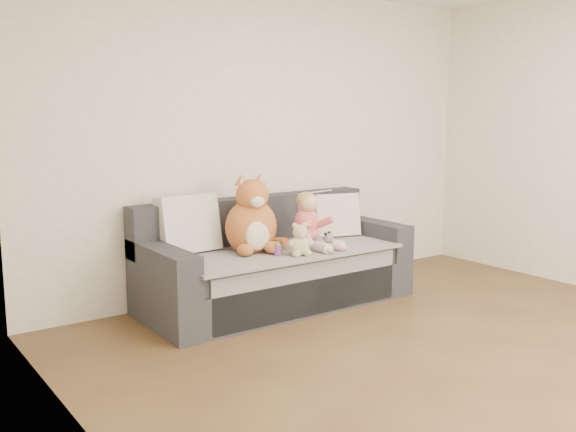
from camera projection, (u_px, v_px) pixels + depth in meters
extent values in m
plane|color=brown|center=(512.00, 378.00, 3.77)|extent=(5.00, 5.00, 0.00)
plane|color=beige|center=(273.00, 141.00, 5.57)|extent=(4.50, 0.00, 4.50)
plane|color=beige|center=(144.00, 183.00, 2.27)|extent=(0.00, 5.00, 5.00)
cube|color=#2C2D32|center=(277.00, 286.00, 5.21)|extent=(2.20, 0.90, 0.30)
cube|color=#2C2D32|center=(279.00, 260.00, 5.15)|extent=(1.90, 0.80, 0.15)
cube|color=#2C2D32|center=(254.00, 220.00, 5.41)|extent=(2.20, 0.20, 0.40)
cube|color=#2C2D32|center=(162.00, 268.00, 4.58)|extent=(0.20, 0.90, 0.30)
cube|color=#2C2D32|center=(369.00, 237.00, 5.73)|extent=(0.20, 0.90, 0.30)
cube|color=gray|center=(281.00, 250.00, 5.12)|extent=(1.85, 0.88, 0.02)
cube|color=gray|center=(310.00, 290.00, 4.84)|extent=(1.70, 0.02, 0.41)
cube|color=silver|center=(188.00, 224.00, 4.95)|extent=(0.50, 0.25, 0.46)
cube|color=silver|center=(314.00, 213.00, 5.70)|extent=(0.44, 0.25, 0.39)
cube|color=silver|center=(336.00, 215.00, 5.61)|extent=(0.44, 0.28, 0.38)
ellipsoid|color=#D84C64|center=(307.00, 236.00, 5.18)|extent=(0.21, 0.18, 0.18)
ellipsoid|color=#D84C64|center=(306.00, 221.00, 5.17)|extent=(0.20, 0.17, 0.22)
ellipsoid|color=#DBAA8C|center=(308.00, 203.00, 5.13)|extent=(0.15, 0.15, 0.15)
ellipsoid|color=tan|center=(306.00, 199.00, 5.14)|extent=(0.16, 0.16, 0.12)
cylinder|color=#D84C64|center=(303.00, 227.00, 5.05)|extent=(0.10, 0.22, 0.14)
cylinder|color=#D84C64|center=(322.00, 224.00, 5.19)|extent=(0.14, 0.21, 0.14)
ellipsoid|color=#DBAA8C|center=(308.00, 237.00, 4.98)|extent=(0.05, 0.05, 0.05)
ellipsoid|color=#DBAA8C|center=(331.00, 233.00, 5.16)|extent=(0.05, 0.05, 0.05)
cylinder|color=#E5B2C6|center=(318.00, 247.00, 5.01)|extent=(0.09, 0.27, 0.09)
cylinder|color=#E5B2C6|center=(329.00, 244.00, 5.10)|extent=(0.15, 0.28, 0.09)
ellipsoid|color=#DBAA8C|center=(329.00, 250.00, 4.91)|extent=(0.06, 0.09, 0.04)
ellipsoid|color=#DBAA8C|center=(343.00, 247.00, 5.01)|extent=(0.06, 0.09, 0.04)
ellipsoid|color=#B25527|center=(251.00, 227.00, 5.00)|extent=(0.42, 0.36, 0.44)
ellipsoid|color=beige|center=(258.00, 235.00, 4.88)|extent=(0.22, 0.10, 0.24)
ellipsoid|color=#B25527|center=(252.00, 195.00, 4.93)|extent=(0.25, 0.25, 0.25)
ellipsoid|color=beige|center=(257.00, 202.00, 4.83)|extent=(0.12, 0.08, 0.09)
cone|color=#B25527|center=(241.00, 180.00, 4.92)|extent=(0.12, 0.12, 0.09)
cone|color=pink|center=(241.00, 181.00, 4.90)|extent=(0.07, 0.07, 0.06)
cone|color=#B25527|center=(259.00, 179.00, 4.98)|extent=(0.12, 0.12, 0.09)
cone|color=pink|center=(260.00, 180.00, 4.97)|extent=(0.07, 0.07, 0.06)
ellipsoid|color=#B25527|center=(245.00, 250.00, 4.83)|extent=(0.12, 0.15, 0.10)
ellipsoid|color=#B25527|center=(272.00, 247.00, 4.92)|extent=(0.12, 0.15, 0.10)
cylinder|color=#B25527|center=(272.00, 242.00, 5.15)|extent=(0.16, 0.29, 0.10)
ellipsoid|color=#C6B189|center=(300.00, 246.00, 4.86)|extent=(0.16, 0.14, 0.16)
ellipsoid|color=#C6B189|center=(300.00, 232.00, 4.84)|extent=(0.11, 0.11, 0.11)
ellipsoid|color=#C6B189|center=(295.00, 226.00, 4.82)|extent=(0.04, 0.04, 0.04)
ellipsoid|color=#C6B189|center=(305.00, 225.00, 4.85)|extent=(0.04, 0.04, 0.04)
ellipsoid|color=beige|center=(302.00, 235.00, 4.80)|extent=(0.04, 0.04, 0.04)
ellipsoid|color=#C6B189|center=(291.00, 244.00, 4.82)|extent=(0.06, 0.06, 0.06)
ellipsoid|color=#C6B189|center=(310.00, 242.00, 4.86)|extent=(0.06, 0.06, 0.06)
ellipsoid|color=#C6B189|center=(296.00, 254.00, 4.81)|extent=(0.06, 0.06, 0.06)
ellipsoid|color=#C6B189|center=(307.00, 253.00, 4.84)|extent=(0.06, 0.06, 0.06)
ellipsoid|color=white|center=(321.00, 243.00, 5.07)|extent=(0.12, 0.16, 0.11)
ellipsoid|color=white|center=(329.00, 238.00, 5.01)|extent=(0.07, 0.07, 0.07)
ellipsoid|color=black|center=(326.00, 234.00, 5.00)|extent=(0.03, 0.03, 0.03)
ellipsoid|color=black|center=(329.00, 233.00, 5.03)|extent=(0.03, 0.03, 0.03)
cylinder|color=purple|center=(278.00, 250.00, 4.87)|extent=(0.08, 0.08, 0.08)
cone|color=#479238|center=(278.00, 243.00, 4.86)|extent=(0.07, 0.07, 0.03)
cylinder|color=#479238|center=(272.00, 249.00, 4.86)|extent=(0.02, 0.02, 0.06)
cylinder|color=#479238|center=(283.00, 249.00, 4.88)|extent=(0.02, 0.02, 0.06)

